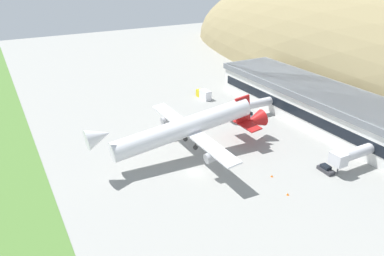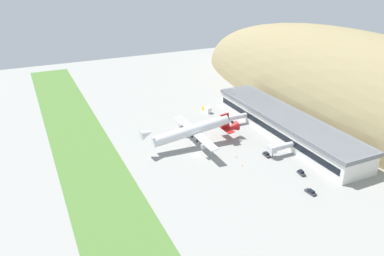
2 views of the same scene
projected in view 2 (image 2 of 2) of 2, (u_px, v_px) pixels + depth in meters
The scene contains 14 objects.
ground_plane at pixel (196, 154), 160.68m from camera, with size 367.86×367.86×0.00m, color gray.
grass_strip_foreground at pixel (96, 177), 143.95m from camera, with size 331.07×25.92×0.08m, color #4C7533.
hill_backdrop at pixel (348, 111), 206.64m from camera, with size 288.48×78.21×86.54m, color #8E7F56.
terminal_building at pixel (285, 123), 177.12m from camera, with size 92.26×19.30×9.97m.
jetway_0 at pixel (231, 118), 187.22m from camera, with size 3.38×16.13×5.43m.
jetway_1 at pixel (279, 147), 158.14m from camera, with size 3.38×11.95×5.43m.
cargo_airplane at pixel (193, 130), 165.02m from camera, with size 38.19×47.47×10.41m.
service_car_0 at pixel (301, 173), 145.51m from camera, with size 3.95×2.04×1.65m.
service_car_1 at pixel (267, 155), 159.15m from camera, with size 4.20×2.00×1.57m.
service_car_2 at pixel (311, 192), 133.73m from camera, with size 4.50×2.15×1.43m.
service_car_3 at pixel (233, 123), 189.52m from camera, with size 4.15×1.73×1.54m.
fuel_truck at pixel (207, 109), 204.73m from camera, with size 6.82×2.53×3.24m.
traffic_cone_0 at pixel (242, 166), 151.44m from camera, with size 0.52×0.52×0.58m.
traffic_cone_1 at pixel (237, 157), 158.01m from camera, with size 0.52×0.52×0.58m.
Camera 2 is at (127.45, -61.94, 76.61)m, focal length 35.00 mm.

